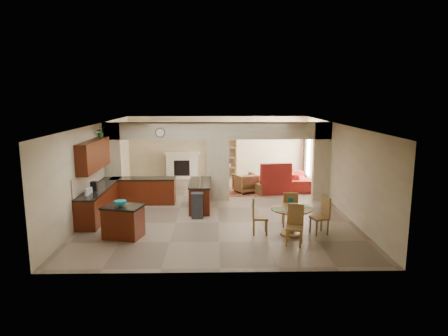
{
  "coord_description": "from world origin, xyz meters",
  "views": [
    {
      "loc": [
        -0.09,
        -12.97,
        3.72
      ],
      "look_at": [
        0.2,
        0.3,
        1.3
      ],
      "focal_mm": 32.0,
      "sensor_mm": 36.0,
      "label": 1
    }
  ],
  "objects_px": {
    "kitchen_island": "(123,222)",
    "sofa": "(298,179)",
    "armchair": "(246,183)",
    "dining_table": "(291,217)"
  },
  "relations": [
    {
      "from": "kitchen_island",
      "to": "armchair",
      "type": "height_order",
      "value": "kitchen_island"
    },
    {
      "from": "kitchen_island",
      "to": "armchair",
      "type": "distance_m",
      "value": 6.12
    },
    {
      "from": "kitchen_island",
      "to": "armchair",
      "type": "bearing_deg",
      "value": 67.96
    },
    {
      "from": "kitchen_island",
      "to": "sofa",
      "type": "relative_size",
      "value": 0.48
    },
    {
      "from": "kitchen_island",
      "to": "sofa",
      "type": "distance_m",
      "value": 8.23
    },
    {
      "from": "dining_table",
      "to": "armchair",
      "type": "height_order",
      "value": "dining_table"
    },
    {
      "from": "kitchen_island",
      "to": "dining_table",
      "type": "bearing_deg",
      "value": 15.17
    },
    {
      "from": "sofa",
      "to": "dining_table",
      "type": "bearing_deg",
      "value": 165.4
    },
    {
      "from": "dining_table",
      "to": "sofa",
      "type": "height_order",
      "value": "dining_table"
    },
    {
      "from": "armchair",
      "to": "kitchen_island",
      "type": "bearing_deg",
      "value": 28.7
    }
  ]
}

